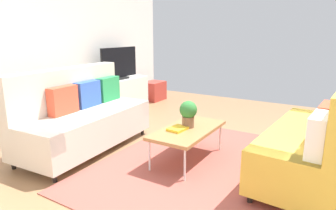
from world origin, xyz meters
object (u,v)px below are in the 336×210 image
object	(u,v)px
tv_console	(120,94)
tv	(119,64)
potted_plant	(188,112)
bottle_1	(110,78)
bottle_2	(113,75)
storage_trunk	(154,91)
vase_0	(97,78)
table_book_0	(178,129)
couch_beige	(82,117)
coffee_table	(188,130)
couch_green	(319,141)
bottle_0	(106,78)

from	to	relation	value
tv_console	tv	xyz separation A→B (m)	(0.00, -0.02, 0.63)
potted_plant	bottle_1	world-z (taller)	bottle_1
bottle_1	bottle_2	xyz separation A→B (m)	(0.10, 0.00, 0.03)
potted_plant	bottle_1	xyz separation A→B (m)	(1.14, 2.32, 0.11)
storage_trunk	vase_0	bearing A→B (deg)	174.90
storage_trunk	potted_plant	world-z (taller)	potted_plant
tv	table_book_0	world-z (taller)	tv
potted_plant	bottle_2	xyz separation A→B (m)	(1.23, 2.32, 0.14)
couch_beige	table_book_0	bearing A→B (deg)	97.78
potted_plant	table_book_0	xyz separation A→B (m)	(-0.16, 0.05, -0.17)
coffee_table	table_book_0	size ratio (longest dim) A/B	4.58
coffee_table	tv	size ratio (longest dim) A/B	1.10
vase_0	tv_console	bearing A→B (deg)	-4.93
coffee_table	vase_0	size ratio (longest dim) A/B	5.91
tv_console	bottle_1	world-z (taller)	bottle_1
bottle_1	vase_0	bearing A→B (deg)	160.99
couch_green	table_book_0	distance (m)	1.55
tv_console	bottle_1	distance (m)	0.51
bottle_0	couch_beige	bearing A→B (deg)	-147.86
storage_trunk	potted_plant	bearing A→B (deg)	-138.47
vase_0	table_book_0	bearing A→B (deg)	-113.73
table_book_0	vase_0	distance (m)	2.59
couch_green	bottle_2	xyz separation A→B (m)	(1.00, 3.77, 0.30)
potted_plant	bottle_2	world-z (taller)	bottle_2
couch_beige	table_book_0	xyz separation A→B (m)	(0.28, -1.35, -0.02)
coffee_table	vase_0	world-z (taller)	vase_0
couch_beige	table_book_0	world-z (taller)	couch_beige
bottle_0	table_book_0	bearing A→B (deg)	-117.73
tv_console	vase_0	distance (m)	0.71
couch_green	table_book_0	world-z (taller)	couch_green
couch_green	vase_0	xyz separation A→B (m)	(0.64, 3.86, 0.29)
couch_green	bottle_1	xyz separation A→B (m)	(0.90, 3.77, 0.27)
table_book_0	bottle_1	xyz separation A→B (m)	(1.30, 2.27, 0.28)
tv	bottle_0	distance (m)	0.49
table_book_0	bottle_2	world-z (taller)	bottle_2
potted_plant	bottle_2	size ratio (longest dim) A/B	1.56
bottle_2	storage_trunk	bearing A→B (deg)	-2.60
tv_console	vase_0	world-z (taller)	vase_0
bottle_0	bottle_2	bearing A→B (deg)	0.00
storage_trunk	potted_plant	distance (m)	3.44
storage_trunk	bottle_2	world-z (taller)	bottle_2
tv	storage_trunk	distance (m)	1.32
coffee_table	tv	bearing A→B (deg)	57.62
coffee_table	storage_trunk	bearing A→B (deg)	41.32
couch_beige	vase_0	bearing A→B (deg)	-146.17
potted_plant	vase_0	size ratio (longest dim) A/B	1.79
couch_beige	couch_green	bearing A→B (deg)	99.44
couch_green	storage_trunk	size ratio (longest dim) A/B	3.75
couch_green	storage_trunk	world-z (taller)	couch_green
storage_trunk	bottle_2	xyz separation A→B (m)	(-1.32, 0.06, 0.53)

